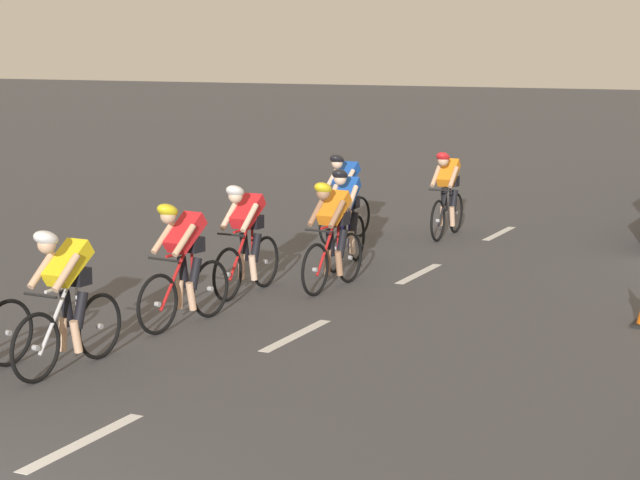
{
  "coord_description": "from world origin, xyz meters",
  "views": [
    {
      "loc": [
        5.88,
        -5.04,
        3.37
      ],
      "look_at": [
        0.16,
        6.69,
        1.1
      ],
      "focal_mm": 63.59,
      "sensor_mm": 36.0,
      "label": 1
    }
  ],
  "objects": [
    {
      "name": "lane_markings_centre",
      "position": [
        0.0,
        6.39,
        0.0
      ],
      "size": [
        0.14,
        17.6,
        0.01
      ],
      "color": "white",
      "rests_on": "ground"
    },
    {
      "name": "cyclist_second",
      "position": [
        -1.48,
        4.06,
        0.79
      ],
      "size": [
        0.42,
        1.72,
        1.56
      ],
      "color": "black",
      "rests_on": "ground"
    },
    {
      "name": "cyclist_third",
      "position": [
        -1.43,
        6.21,
        0.79
      ],
      "size": [
        0.45,
        1.72,
        1.56
      ],
      "color": "black",
      "rests_on": "ground"
    },
    {
      "name": "cyclist_fourth",
      "position": [
        -1.62,
        8.06,
        0.79
      ],
      "size": [
        0.42,
        1.72,
        1.56
      ],
      "color": "black",
      "rests_on": "ground"
    },
    {
      "name": "cyclist_fifth",
      "position": [
        -0.7,
        8.85,
        0.79
      ],
      "size": [
        0.43,
        1.72,
        1.56
      ],
      "color": "black",
      "rests_on": "ground"
    },
    {
      "name": "cyclist_sixth",
      "position": [
        -1.21,
        10.4,
        0.79
      ],
      "size": [
        0.44,
        1.72,
        1.56
      ],
      "color": "black",
      "rests_on": "ground"
    },
    {
      "name": "cyclist_seventh",
      "position": [
        -2.16,
        12.42,
        0.79
      ],
      "size": [
        0.45,
        1.72,
        1.56
      ],
      "color": "black",
      "rests_on": "ground"
    },
    {
      "name": "cyclist_eighth",
      "position": [
        -0.73,
        13.61,
        0.79
      ],
      "size": [
        0.42,
        1.72,
        1.56
      ],
      "color": "black",
      "rests_on": "ground"
    }
  ]
}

